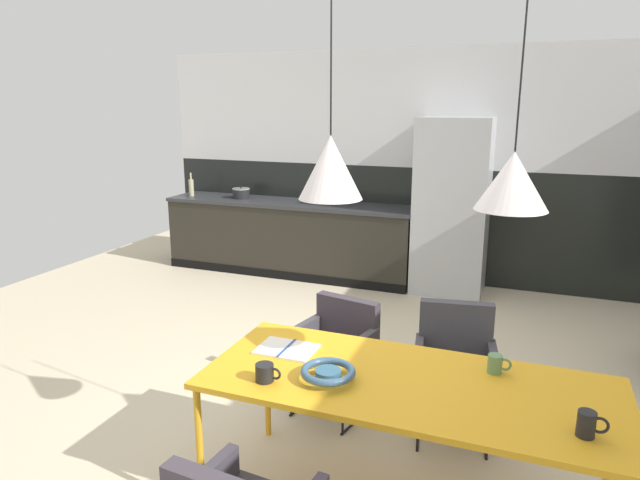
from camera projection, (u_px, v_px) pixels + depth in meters
name	position (u px, v px, depth m)	size (l,w,h in m)	color
ground_plane	(317.00, 413.00, 3.77)	(8.58, 8.58, 0.00)	beige
back_wall_splashback_dark	(418.00, 223.00, 6.55)	(6.33, 0.12, 1.31)	black
back_wall_panel_upper	(423.00, 108.00, 6.23)	(6.33, 0.12, 1.31)	silver
kitchen_counter	(289.00, 237.00, 6.80)	(3.07, 0.63, 0.88)	#29261F
refrigerator_column	(452.00, 207.00, 6.00)	(0.76, 0.60, 1.89)	#ADAFB2
dining_table	(408.00, 388.00, 2.69)	(1.98, 0.83, 0.74)	gold
armchair_facing_counter	(455.00, 354.00, 3.46)	(0.55, 0.54, 0.82)	#3D3942
armchair_near_window	(338.00, 339.00, 3.72)	(0.57, 0.56, 0.75)	#3D3942
fruit_bowl	(328.00, 372.00, 2.68)	(0.27, 0.27, 0.06)	#33607F
open_book	(287.00, 349.00, 3.01)	(0.31, 0.23, 0.02)	white
mug_white_ceramic	(265.00, 373.00, 2.67)	(0.13, 0.09, 0.09)	black
mug_wide_latte	(587.00, 424.00, 2.22)	(0.12, 0.07, 0.11)	black
mug_glass_clear	(496.00, 364.00, 2.75)	(0.11, 0.07, 0.09)	#5B8456
cooking_pot	(241.00, 193.00, 6.92)	(0.22, 0.22, 0.15)	black
bottle_vinegar_dark	(344.00, 191.00, 6.66)	(0.07, 0.07, 0.30)	#0F3319
bottle_oil_tall	(191.00, 187.00, 7.06)	(0.06, 0.06, 0.29)	tan
pendant_lamp_over_table_near	(331.00, 167.00, 2.56)	(0.30, 0.30, 0.98)	black
pendant_lamp_over_table_far	(513.00, 181.00, 2.34)	(0.31, 0.31, 0.98)	black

